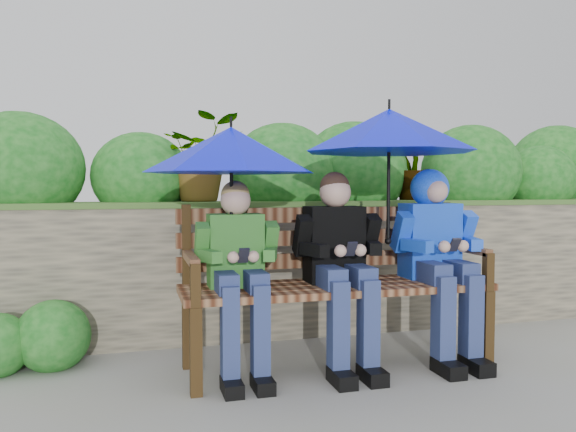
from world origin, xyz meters
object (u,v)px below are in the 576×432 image
object	(u,v)px
boy_middle	(340,258)
boy_right	(437,246)
boy_left	(238,266)
park_bench	(333,273)
umbrella_left	(231,150)
umbrella_right	(389,131)

from	to	relation	value
boy_middle	boy_right	size ratio (longest dim) A/B	0.98
boy_middle	boy_right	distance (m)	0.69
boy_left	boy_middle	xyz separation A→B (m)	(0.64, -0.01, 0.02)
park_bench	boy_right	world-z (taller)	boy_right
boy_left	umbrella_left	xyz separation A→B (m)	(-0.03, 0.04, 0.69)
boy_middle	boy_left	bearing A→B (deg)	179.46
park_bench	boy_middle	bearing A→B (deg)	-84.77
park_bench	boy_right	size ratio (longest dim) A/B	1.55
park_bench	umbrella_left	world-z (taller)	umbrella_left
boy_left	boy_right	distance (m)	1.33
boy_left	boy_right	bearing A→B (deg)	0.23
boy_left	umbrella_right	distance (m)	1.28
boy_right	boy_middle	bearing A→B (deg)	-179.06
boy_left	umbrella_left	bearing A→B (deg)	127.46
boy_left	boy_middle	bearing A→B (deg)	-0.54
boy_left	boy_right	world-z (taller)	boy_right
umbrella_left	boy_right	bearing A→B (deg)	-1.54
boy_left	umbrella_right	xyz separation A→B (m)	(0.98, 0.02, 0.83)
boy_middle	park_bench	bearing A→B (deg)	95.23
boy_middle	umbrella_left	size ratio (longest dim) A/B	1.19
boy_middle	umbrella_right	bearing A→B (deg)	4.96
boy_right	umbrella_right	distance (m)	0.82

